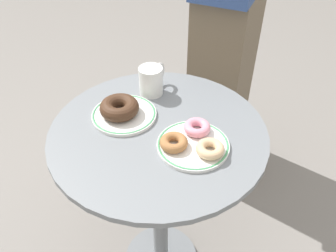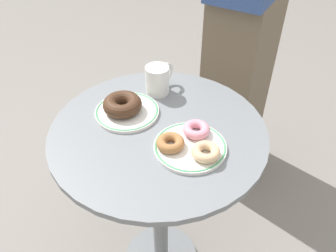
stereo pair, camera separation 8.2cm
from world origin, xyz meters
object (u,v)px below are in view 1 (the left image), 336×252
Objects in this scene: plate_left at (124,114)px; plate_right at (193,145)px; cafe_table at (159,179)px; donut_pink_frosted at (197,127)px; person_figure at (231,5)px; donut_glazed at (210,149)px; donut_cinnamon at (174,142)px; coffee_mug at (152,80)px; donut_chocolate at (119,107)px.

plate_right is at bearing 7.68° from plate_left.
plate_right reaches higher than cafe_table.
donut_pink_frosted reaches higher than plate_right.
plate_right is 0.11× the size of person_figure.
donut_cinnamon is at bearing -152.94° from donut_glazed.
cafe_table is 3.69× the size of plate_right.
coffee_mug reaches higher than cafe_table.
plate_left is 0.24m from plate_right.
cafe_table is at bearing 160.22° from donut_cinnamon.
donut_chocolate is 0.70m from person_figure.
person_figure is at bearing 116.63° from plate_right.
donut_pink_frosted is 0.25m from coffee_mug.
donut_glazed is at bearing -19.59° from coffee_mug.
plate_right is at bearing 9.48° from donut_chocolate.
donut_cinnamon is (0.21, -0.00, -0.01)m from donut_chocolate.
donut_chocolate is at bearing -83.50° from person_figure.
donut_cinnamon is at bearing -67.08° from person_figure.
coffee_mug is at bearing 156.38° from plate_right.
donut_pink_frosted is (0.22, 0.09, -0.01)m from donut_chocolate.
plate_left is 1.64× the size of coffee_mug.
coffee_mug is at bearing -83.33° from person_figure.
cafe_table is 0.25m from donut_cinnamon.
cafe_table is at bearing -174.76° from plate_right.
donut_pink_frosted is at bearing 84.43° from donut_cinnamon.
cafe_table is 0.29m from donut_glazed.
plate_left is at bearing 177.29° from donut_cinnamon.
donut_glazed is at bearing -30.03° from donut_pink_frosted.
plate_left is 0.23m from donut_pink_frosted.
donut_cinnamon is at bearing -34.34° from coffee_mug.
donut_pink_frosted is at bearing 117.34° from plate_right.
plate_right is 2.61× the size of donut_cinnamon.
person_figure is (-0.30, 0.60, 0.10)m from donut_pink_frosted.
plate_left is at bearing -169.92° from cafe_table.
coffee_mug is (-0.26, 0.11, 0.04)m from plate_right.
person_figure reaches higher than cafe_table.
donut_glazed is (0.17, 0.01, 0.24)m from cafe_table.
donut_chocolate is (-0.25, -0.04, 0.03)m from plate_right.
donut_glazed is at bearing -59.63° from person_figure.
person_figure reaches higher than donut_cinnamon.
person_figure is (-0.08, 0.69, 0.09)m from donut_chocolate.
donut_chocolate is 0.99× the size of coffee_mug.
plate_left is 0.69m from person_figure.
donut_chocolate is 1.54× the size of donut_cinnamon.
donut_cinnamon is 0.28m from coffee_mug.
donut_chocolate is at bearing -166.64° from cafe_table.
donut_chocolate is (-0.01, -0.01, 0.03)m from plate_left.
donut_cinnamon reaches higher than plate_left.
plate_left is 0.11× the size of person_figure.
cafe_table is 9.63× the size of donut_glazed.
donut_pink_frosted is (0.21, 0.08, 0.02)m from plate_left.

